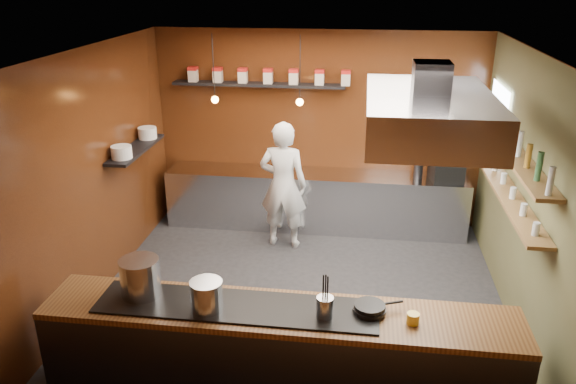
% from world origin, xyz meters
% --- Properties ---
extents(floor, '(5.00, 5.00, 0.00)m').
position_xyz_m(floor, '(0.00, 0.00, 0.00)').
color(floor, black).
rests_on(floor, ground).
extents(back_wall, '(5.00, 0.00, 5.00)m').
position_xyz_m(back_wall, '(0.00, 2.50, 1.50)').
color(back_wall, '#3A180A').
rests_on(back_wall, ground).
extents(left_wall, '(0.00, 5.00, 5.00)m').
position_xyz_m(left_wall, '(-2.50, 0.00, 1.50)').
color(left_wall, '#3A180A').
rests_on(left_wall, ground).
extents(right_wall, '(0.00, 5.00, 5.00)m').
position_xyz_m(right_wall, '(2.50, 0.00, 1.50)').
color(right_wall, '#4F4E2C').
rests_on(right_wall, ground).
extents(ceiling, '(5.00, 5.00, 0.00)m').
position_xyz_m(ceiling, '(0.00, 0.00, 3.00)').
color(ceiling, silver).
rests_on(ceiling, back_wall).
extents(window_pane, '(0.00, 1.00, 1.00)m').
position_xyz_m(window_pane, '(2.45, 1.70, 1.90)').
color(window_pane, white).
rests_on(window_pane, right_wall).
extents(prep_counter, '(4.60, 0.65, 0.90)m').
position_xyz_m(prep_counter, '(0.00, 2.17, 0.45)').
color(prep_counter, silver).
rests_on(prep_counter, floor).
extents(pass_counter, '(4.40, 0.72, 0.94)m').
position_xyz_m(pass_counter, '(-0.00, -1.60, 0.47)').
color(pass_counter, '#38383D').
rests_on(pass_counter, floor).
extents(tin_shelf, '(2.60, 0.26, 0.04)m').
position_xyz_m(tin_shelf, '(-0.90, 2.36, 2.20)').
color(tin_shelf, black).
rests_on(tin_shelf, back_wall).
extents(plate_shelf, '(0.30, 1.40, 0.04)m').
position_xyz_m(plate_shelf, '(-2.34, 1.00, 1.55)').
color(plate_shelf, black).
rests_on(plate_shelf, left_wall).
extents(bottle_shelf_upper, '(0.26, 2.80, 0.04)m').
position_xyz_m(bottle_shelf_upper, '(2.34, 0.30, 1.92)').
color(bottle_shelf_upper, brown).
rests_on(bottle_shelf_upper, right_wall).
extents(bottle_shelf_lower, '(0.26, 2.80, 0.04)m').
position_xyz_m(bottle_shelf_lower, '(2.34, 0.30, 1.45)').
color(bottle_shelf_lower, brown).
rests_on(bottle_shelf_lower, right_wall).
extents(extractor_hood, '(1.20, 2.00, 0.72)m').
position_xyz_m(extractor_hood, '(1.30, -0.40, 2.51)').
color(extractor_hood, '#38383D').
rests_on(extractor_hood, ceiling).
extents(pendant_left, '(0.10, 0.10, 0.95)m').
position_xyz_m(pendant_left, '(-1.40, 1.70, 2.15)').
color(pendant_left, black).
rests_on(pendant_left, ceiling).
extents(pendant_right, '(0.10, 0.10, 0.95)m').
position_xyz_m(pendant_right, '(-0.20, 1.70, 2.15)').
color(pendant_right, black).
rests_on(pendant_right, ceiling).
extents(storage_tins, '(2.43, 0.13, 0.22)m').
position_xyz_m(storage_tins, '(-0.75, 2.36, 2.33)').
color(storage_tins, '#C0B19F').
rests_on(storage_tins, tin_shelf).
extents(plate_stacks, '(0.26, 1.16, 0.16)m').
position_xyz_m(plate_stacks, '(-2.34, 1.00, 1.65)').
color(plate_stacks, white).
rests_on(plate_stacks, plate_shelf).
extents(bottles, '(0.06, 2.66, 0.24)m').
position_xyz_m(bottles, '(2.34, 0.30, 2.06)').
color(bottles, silver).
rests_on(bottles, bottle_shelf_upper).
extents(wine_glasses, '(0.07, 2.37, 0.13)m').
position_xyz_m(wine_glasses, '(2.34, 0.30, 1.53)').
color(wine_glasses, silver).
rests_on(wine_glasses, bottle_shelf_lower).
extents(stockpot_large, '(0.39, 0.39, 0.36)m').
position_xyz_m(stockpot_large, '(-1.33, -1.53, 1.12)').
color(stockpot_large, silver).
rests_on(stockpot_large, pass_counter).
extents(stockpot_small, '(0.30, 0.30, 0.28)m').
position_xyz_m(stockpot_small, '(-0.65, -1.69, 1.08)').
color(stockpot_small, silver).
rests_on(stockpot_small, pass_counter).
extents(utensil_crock, '(0.18, 0.18, 0.20)m').
position_xyz_m(utensil_crock, '(0.42, -1.67, 1.04)').
color(utensil_crock, '#B3B5BA').
rests_on(utensil_crock, pass_counter).
extents(frying_pan, '(0.45, 0.30, 0.08)m').
position_xyz_m(frying_pan, '(0.82, -1.54, 0.98)').
color(frying_pan, black).
rests_on(frying_pan, pass_counter).
extents(butter_jar, '(0.14, 0.14, 0.10)m').
position_xyz_m(butter_jar, '(1.19, -1.64, 0.97)').
color(butter_jar, yellow).
rests_on(butter_jar, pass_counter).
extents(espresso_machine, '(0.50, 0.49, 0.45)m').
position_xyz_m(espresso_machine, '(1.93, 2.13, 1.12)').
color(espresso_machine, black).
rests_on(espresso_machine, prep_counter).
extents(chef, '(0.71, 0.50, 1.87)m').
position_xyz_m(chef, '(-0.41, 1.51, 0.94)').
color(chef, white).
rests_on(chef, floor).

